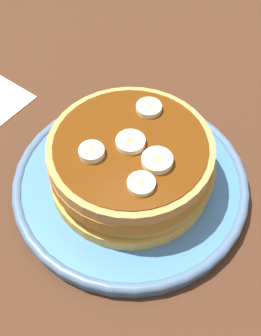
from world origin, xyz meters
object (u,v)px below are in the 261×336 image
Objects in this scene: banana_slice_2 at (92,152)px; banana_slice_3 at (160,159)px; banana_slice_0 at (134,144)px; banana_slice_4 at (141,184)px; plate at (130,183)px; pancake_stack at (132,164)px; banana_slice_1 at (149,108)px.

banana_slice_2 is 7.02cm from banana_slice_3.
banana_slice_2 is (3.86, -2.43, 0.05)cm from banana_slice_0.
banana_slice_2 reaches higher than banana_slice_4.
plate is 9.03cm from banana_slice_4.
plate is at bearing -83.43° from banana_slice_3.
banana_slice_0 is (-0.11, 0.25, 3.52)cm from pancake_stack.
banana_slice_0 is 5.13cm from banana_slice_4.
plate is 9.79× the size of banana_slice_4.
pancake_stack is at bearing 149.83° from banana_slice_2.
banana_slice_2 reaches higher than banana_slice_1.
banana_slice_4 is at bearing 49.97° from banana_slice_0.
banana_slice_1 is 7.27cm from banana_slice_3.
pancake_stack is 6.49cm from banana_slice_1.
banana_slice_2 is 6.38cm from banana_slice_4.
banana_slice_1 is 1.08× the size of banana_slice_2.
banana_slice_1 is at bearing -159.33° from plate.
banana_slice_0 is at bearing 25.44° from banana_slice_1.
banana_slice_1 is at bearing -142.69° from banana_slice_4.
plate is 8.56× the size of banana_slice_3.
pancake_stack is at bearing -127.43° from banana_slice_4.
banana_slice_3 is (-0.42, 3.67, 7.35)cm from plate.
banana_slice_3 is at bearing 96.57° from plate.
banana_slice_1 is at bearing -157.36° from pancake_stack.
banana_slice_2 is at bearing -0.51° from banana_slice_1.
pancake_stack is 6.68× the size of banana_slice_1.
plate is at bearing 151.82° from banana_slice_2.
banana_slice_0 is 1.11× the size of banana_slice_4.
banana_slice_0 is 1.17× the size of banana_slice_2.
pancake_stack is 6.86× the size of banana_slice_4.
plate is at bearing -72.39° from banana_slice_0.
plate is at bearing -80.36° from pancake_stack.
banana_slice_3 is (-0.39, 3.48, 3.57)cm from pancake_stack.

